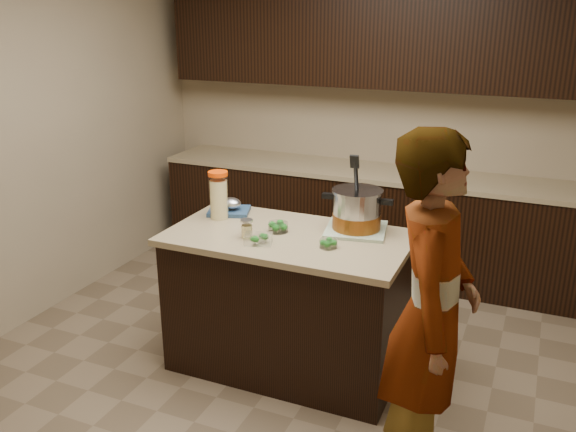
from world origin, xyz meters
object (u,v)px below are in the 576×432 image
person (431,316)px  lemonade_pitcher (219,197)px  island (288,301)px  stock_pot (357,212)px

person → lemonade_pitcher: bearing=59.0°
person → island: bearing=52.2°
stock_pot → person: 1.07m
stock_pot → lemonade_pitcher: stock_pot is taller
island → lemonade_pitcher: lemonade_pitcher is taller
island → person: person is taller
lemonade_pitcher → person: 1.69m
island → person: size_ratio=0.84×
island → stock_pot: bearing=32.1°
island → person: 1.24m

